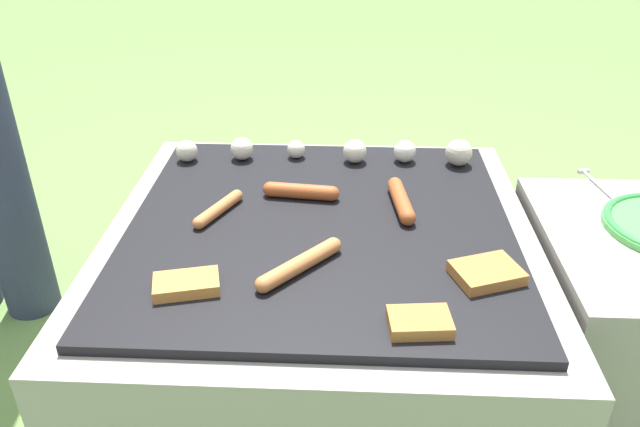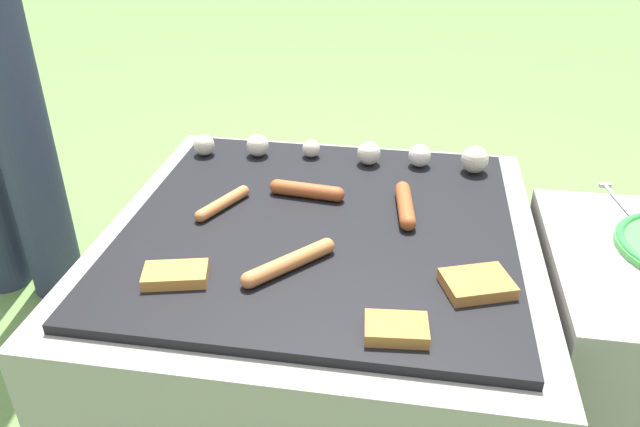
# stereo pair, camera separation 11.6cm
# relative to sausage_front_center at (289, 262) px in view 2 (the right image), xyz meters

# --- Properties ---
(ground_plane) EXTENTS (14.00, 14.00, 0.00)m
(ground_plane) POSITION_rel_sausage_front_center_xyz_m (0.03, 0.16, -0.43)
(ground_plane) COLOR #608442
(grill) EXTENTS (0.81, 0.81, 0.42)m
(grill) POSITION_rel_sausage_front_center_xyz_m (0.03, 0.16, -0.22)
(grill) COLOR gray
(grill) RESTS_ON ground_plane
(sausage_front_center) EXTENTS (0.13, 0.15, 0.03)m
(sausage_front_center) POSITION_rel_sausage_front_center_xyz_m (0.00, 0.00, 0.00)
(sausage_front_center) COLOR #C6753D
(sausage_front_center) RESTS_ON grill
(sausage_back_right) EXTENTS (0.08, 0.13, 0.02)m
(sausage_back_right) POSITION_rel_sausage_front_center_xyz_m (-0.17, 0.18, -0.00)
(sausage_back_right) COLOR #C6753D
(sausage_back_right) RESTS_ON grill
(sausage_back_left) EXTENTS (0.05, 0.17, 0.03)m
(sausage_back_left) POSITION_rel_sausage_front_center_xyz_m (0.18, 0.22, 0.00)
(sausage_back_left) COLOR #A34C23
(sausage_back_left) RESTS_ON grill
(sausage_front_left) EXTENTS (0.15, 0.04, 0.03)m
(sausage_front_left) POSITION_rel_sausage_front_center_xyz_m (-0.02, 0.25, 0.00)
(sausage_front_left) COLOR #A34C23
(sausage_front_left) RESTS_ON grill
(bread_slice_center) EXTENTS (0.13, 0.11, 0.02)m
(bread_slice_center) POSITION_rel_sausage_front_center_xyz_m (0.30, -0.01, -0.00)
(bread_slice_center) COLOR #B27033
(bread_slice_center) RESTS_ON grill
(bread_slice_left) EXTENTS (0.11, 0.08, 0.02)m
(bread_slice_left) POSITION_rel_sausage_front_center_xyz_m (-0.18, -0.06, -0.00)
(bread_slice_left) COLOR #D18438
(bread_slice_left) RESTS_ON grill
(bread_slice_right) EXTENTS (0.10, 0.07, 0.02)m
(bread_slice_right) POSITION_rel_sausage_front_center_xyz_m (0.18, -0.13, -0.00)
(bread_slice_right) COLOR #B27033
(bread_slice_right) RESTS_ON grill
(mushroom_row) EXTENTS (0.66, 0.07, 0.06)m
(mushroom_row) POSITION_rel_sausage_front_center_xyz_m (0.06, 0.43, 0.01)
(mushroom_row) COLOR beige
(mushroom_row) RESTS_ON grill
(fork_utensil) EXTENTS (0.05, 0.21, 0.01)m
(fork_utensil) POSITION_rel_sausage_front_center_xyz_m (0.60, 0.31, -0.01)
(fork_utensil) COLOR silver
(fork_utensil) RESTS_ON side_ledge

